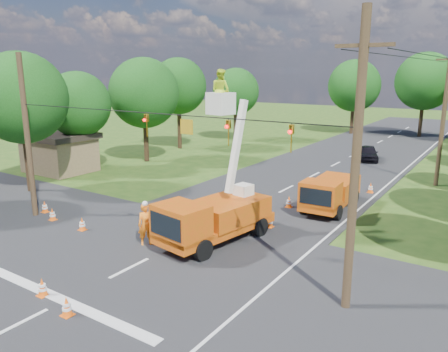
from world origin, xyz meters
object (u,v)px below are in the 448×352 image
Objects in this scene: traffic_cone_0 at (42,287)px; pole_right_near at (356,165)px; shed at (59,152)px; tree_left_d at (144,93)px; tree_left_e at (178,86)px; traffic_cone_2 at (270,221)px; tree_left_c at (78,105)px; traffic_cone_5 at (52,214)px; traffic_cone_1 at (67,307)px; tree_far_b at (425,81)px; second_truck at (330,192)px; traffic_cone_6 at (45,207)px; traffic_cone_4 at (82,224)px; bucket_truck at (214,208)px; traffic_cone_3 at (289,202)px; tree_left_f at (236,92)px; distant_car at (368,153)px; tree_far_a at (354,86)px; pole_right_mid at (444,114)px; tree_left_b at (21,98)px; traffic_cone_7 at (371,188)px; ground_worker at (146,225)px.

traffic_cone_0 is 0.07× the size of pole_right_near.
tree_left_d is (3.00, 7.00, 4.50)m from shed.
shed is 8.85m from tree_left_d.
traffic_cone_0 is 32.20m from tree_left_e.
tree_left_c reaches higher than traffic_cone_2.
traffic_cone_5 is 13.41m from tree_left_c.
traffic_cone_1 is 23.38m from shed.
pole_right_near is 0.97× the size of tree_far_b.
traffic_cone_6 is (-13.59, -9.65, -0.73)m from second_truck.
traffic_cone_4 is (-9.40, -10.38, -0.73)m from second_truck.
bucket_truck reaches higher than traffic_cone_3.
second_truck is 15.83m from traffic_cone_5.
bucket_truck is 27.10m from tree_left_e.
tree_left_f is (-17.37, 24.37, 5.33)m from traffic_cone_2.
tree_left_d reaches higher than distant_car.
tree_left_f is 16.29m from tree_far_a.
traffic_cone_2 is at bearing 81.54° from traffic_cone_1.
pole_right_mid is at bearing 58.33° from traffic_cone_3.
distant_car is at bearing 88.33° from traffic_cone_1.
tree_left_e is (-11.51, 22.12, 6.13)m from traffic_cone_4.
tree_left_d is (-16.27, 12.63, 4.38)m from bucket_truck.
second_truck is 20.32m from tree_left_d.
second_truck is 8.03× the size of traffic_cone_4.
traffic_cone_5 is (-12.04, -10.25, -0.73)m from second_truck.
pole_right_near reaches higher than traffic_cone_0.
traffic_cone_7 is at bearing 32.20° from tree_left_b.
traffic_cone_3 is 0.07× the size of pole_right_near.
pole_right_near is 1.08× the size of tree_left_d.
tree_far_b is at bearing 89.24° from second_truck.
tree_far_a reaches higher than distant_car.
tree_left_b is at bearing 118.91° from ground_worker.
traffic_cone_4 is 1.00× the size of traffic_cone_7.
tree_far_a is at bearing 93.34° from distant_car.
traffic_cone_7 is 0.07× the size of pole_right_near.
traffic_cone_6 is 0.08× the size of tree_left_f.
tree_left_c is at bearing 108.43° from tree_left_b.
traffic_cone_3 is 0.08× the size of tree_left_b.
tree_left_b reaches higher than tree_left_d.
traffic_cone_7 is at bearing 62.00° from traffic_cone_3.
pole_right_near is at bearing -51.52° from ground_worker.
traffic_cone_6 and traffic_cone_7 have the same top height.
traffic_cone_1 is (1.87, -0.36, 0.00)m from traffic_cone_0.
tree_left_d is at bearing -90.76° from tree_left_f.
traffic_cone_5 is 0.07× the size of pole_right_near.
traffic_cone_4 is at bearing -57.29° from tree_left_d.
pole_right_near is at bearing -69.40° from second_truck.
tree_far_b is (4.21, 44.69, 5.79)m from ground_worker.
traffic_cone_5 and traffic_cone_6 have the same top height.
second_truck is at bearing 23.00° from traffic_cone_3.
traffic_cone_2 is 11.92m from traffic_cone_5.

